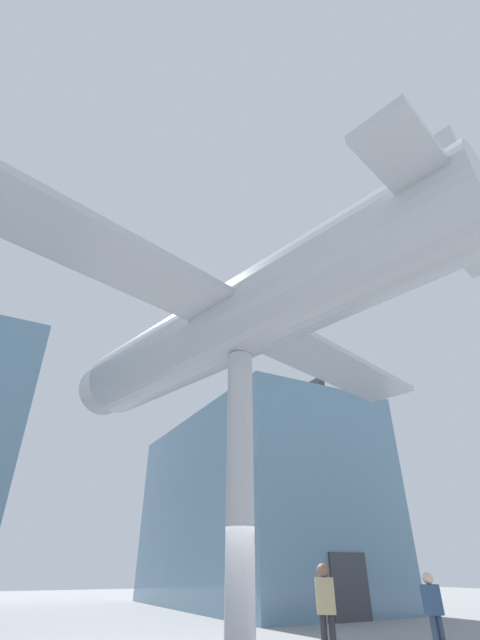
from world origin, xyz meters
TOP-DOWN VIEW (x-y plane):
  - glass_pavilion_right at (8.32, 14.18)m, footprint 8.02×15.48m
  - support_pylon_central at (0.00, 0.00)m, footprint 0.61×0.61m
  - suspended_airplane at (-0.07, 0.26)m, footprint 16.12×14.07m
  - visitor_person at (2.24, 0.22)m, footprint 0.45×0.41m
  - visitor_second at (5.05, -0.22)m, footprint 0.43×0.28m

SIDE VIEW (x-z plane):
  - visitor_second at x=5.05m, z-range 0.12..1.79m
  - visitor_person at x=2.24m, z-range 0.16..2.01m
  - support_pylon_central at x=0.00m, z-range 0.00..6.44m
  - glass_pavilion_right at x=8.32m, z-range -0.29..9.71m
  - suspended_airplane at x=-0.07m, z-range 6.00..9.01m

